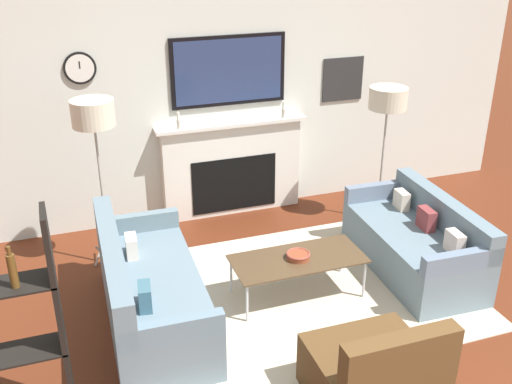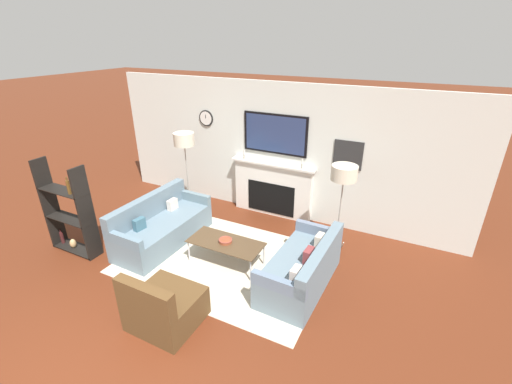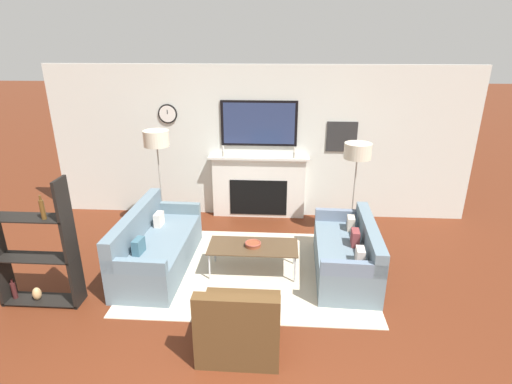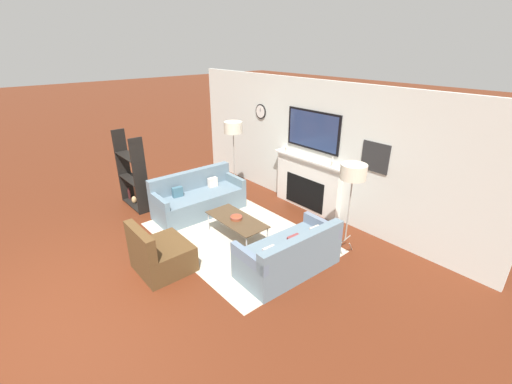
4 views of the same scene
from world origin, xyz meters
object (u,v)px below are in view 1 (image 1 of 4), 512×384
object	(u,v)px
armchair	(375,376)
decorative_bowl	(298,255)
couch_left	(149,293)
couch_right	(416,244)
coffee_table	(298,260)
floor_lamp_left	(93,116)
floor_lamp_right	(388,100)

from	to	relation	value
armchair	decorative_bowl	bearing A→B (deg)	88.80
couch_left	armchair	world-z (taller)	couch_left
couch_right	decorative_bowl	distance (m)	1.32
coffee_table	floor_lamp_left	distance (m)	2.33
couch_right	floor_lamp_left	size ratio (longest dim) A/B	0.95
coffee_table	armchair	bearing A→B (deg)	-91.21
couch_right	coffee_table	xyz separation A→B (m)	(-1.31, -0.04, 0.09)
armchair	coffee_table	bearing A→B (deg)	88.79
coffee_table	floor_lamp_left	size ratio (longest dim) A/B	0.70
couch_right	coffee_table	world-z (taller)	couch_right
couch_right	armchair	bearing A→B (deg)	-131.16
floor_lamp_left	couch_left	bearing A→B (deg)	-78.99
couch_right	floor_lamp_right	distance (m)	1.64
couch_left	floor_lamp_right	bearing A→B (deg)	21.21
couch_left	armchair	xyz separation A→B (m)	(1.35, -1.53, -0.03)
couch_left	decorative_bowl	size ratio (longest dim) A/B	8.49
couch_right	floor_lamp_left	xyz separation A→B (m)	(-2.91, 1.14, 1.31)
couch_right	decorative_bowl	bearing A→B (deg)	-178.07
couch_left	floor_lamp_right	size ratio (longest dim) A/B	1.19
couch_left	couch_right	xyz separation A→B (m)	(2.69, -0.00, -0.01)
decorative_bowl	armchair	bearing A→B (deg)	-91.20
coffee_table	decorative_bowl	bearing A→B (deg)	-95.33
coffee_table	floor_lamp_left	world-z (taller)	floor_lamp_left
couch_right	couch_left	bearing A→B (deg)	179.94
couch_left	floor_lamp_left	size ratio (longest dim) A/B	1.08
decorative_bowl	floor_lamp_left	xyz separation A→B (m)	(-1.60, 1.18, 1.16)
coffee_table	floor_lamp_right	world-z (taller)	floor_lamp_right
couch_left	floor_lamp_left	bearing A→B (deg)	101.01
couch_left	armchair	size ratio (longest dim) A/B	2.26
decorative_bowl	floor_lamp_right	world-z (taller)	floor_lamp_right
couch_right	floor_lamp_left	distance (m)	3.39
coffee_table	decorative_bowl	distance (m)	0.06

